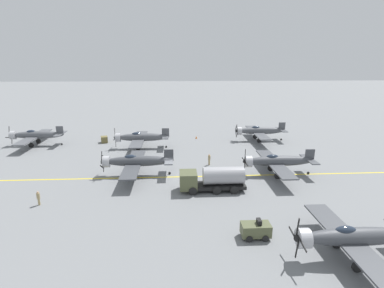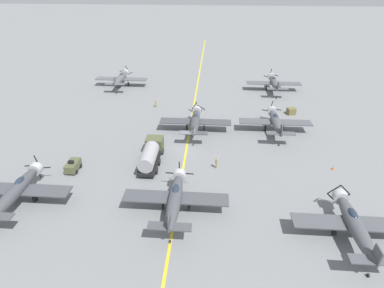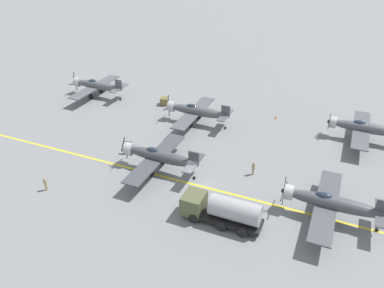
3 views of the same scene
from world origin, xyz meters
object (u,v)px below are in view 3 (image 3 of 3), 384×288
at_px(airplane_near_center, 330,203).
at_px(fuel_tanker, 221,210).
at_px(ground_crew_inspecting, 45,183).
at_px(airplane_mid_center, 159,156).
at_px(traffic_cone, 276,117).
at_px(supply_crate_by_tanker, 164,101).
at_px(airplane_far_right, 97,85).
at_px(airplane_near_right, 364,128).
at_px(ground_crew_walking, 253,168).
at_px(airplane_mid_right, 196,111).

relative_size(airplane_near_center, fuel_tanker, 1.50).
height_order(fuel_tanker, ground_crew_inspecting, fuel_tanker).
distance_m(airplane_mid_center, traffic_cone, 22.08).
distance_m(airplane_near_center, supply_crate_by_tanker, 33.61).
relative_size(airplane_far_right, airplane_near_center, 1.00).
xyz_separation_m(airplane_mid_center, airplane_near_right, (17.43, -22.03, 0.00)).
xyz_separation_m(airplane_near_center, traffic_cone, (20.77, 9.76, -1.74)).
height_order(ground_crew_walking, supply_crate_by_tanker, ground_crew_walking).
bearing_deg(ground_crew_walking, fuel_tanker, 175.81).
relative_size(airplane_mid_right, traffic_cone, 21.82).
distance_m(ground_crew_walking, supply_crate_by_tanker, 23.61).
height_order(airplane_far_right, airplane_near_right, airplane_far_right).
xyz_separation_m(airplane_far_right, airplane_mid_center, (-16.31, -20.60, -0.00)).
bearing_deg(airplane_far_right, airplane_mid_center, -116.33).
bearing_deg(ground_crew_walking, airplane_near_right, -39.80).
height_order(airplane_mid_right, airplane_near_right, airplane_mid_right).
relative_size(ground_crew_inspecting, traffic_cone, 2.95).
xyz_separation_m(ground_crew_inspecting, traffic_cone, (28.19, -19.37, -0.61)).
xyz_separation_m(ground_crew_walking, traffic_cone, (16.11, 0.85, -0.66)).
height_order(airplane_mid_center, fuel_tanker, airplane_mid_center).
bearing_deg(fuel_tanker, airplane_near_right, -27.78).
distance_m(airplane_mid_right, fuel_tanker, 21.89).
distance_m(airplane_mid_right, traffic_cone, 12.41).
height_order(airplane_mid_center, airplane_near_right, same).
distance_m(airplane_mid_center, ground_crew_inspecting, 12.88).
distance_m(ground_crew_walking, ground_crew_inspecting, 23.56).
bearing_deg(airplane_mid_right, airplane_far_right, 68.85).
height_order(airplane_far_right, airplane_near_center, airplane_near_center).
xyz_separation_m(airplane_near_center, ground_crew_inspecting, (-7.43, 29.14, -1.13)).
height_order(ground_crew_inspecting, traffic_cone, ground_crew_inspecting).
distance_m(supply_crate_by_tanker, traffic_cone, 18.20).
height_order(airplane_near_center, ground_crew_inspecting, airplane_near_center).
bearing_deg(airplane_near_right, airplane_near_center, 175.99).
bearing_deg(airplane_far_right, ground_crew_inspecting, -144.12).
relative_size(ground_crew_inspecting, supply_crate_by_tanker, 1.12).
relative_size(fuel_tanker, supply_crate_by_tanker, 5.53).
height_order(airplane_near_center, ground_crew_walking, airplane_near_center).
relative_size(airplane_mid_center, fuel_tanker, 1.50).
distance_m(airplane_near_right, ground_crew_walking, 17.97).
relative_size(airplane_near_right, traffic_cone, 21.82).
xyz_separation_m(airplane_near_right, supply_crate_by_tanker, (0.32, 30.42, -1.41)).
bearing_deg(supply_crate_by_tanker, ground_crew_walking, -126.68).
xyz_separation_m(airplane_far_right, supply_crate_by_tanker, (1.44, -12.22, -1.41)).
bearing_deg(ground_crew_inspecting, ground_crew_walking, -59.14).
bearing_deg(supply_crate_by_tanker, traffic_cone, -83.67).
height_order(supply_crate_by_tanker, traffic_cone, supply_crate_by_tanker).
bearing_deg(airplane_far_right, airplane_near_center, -101.33).
xyz_separation_m(airplane_far_right, airplane_near_center, (-17.32, -40.07, -0.00)).
height_order(airplane_far_right, ground_crew_inspecting, airplane_far_right).
bearing_deg(traffic_cone, airplane_near_center, -154.82).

